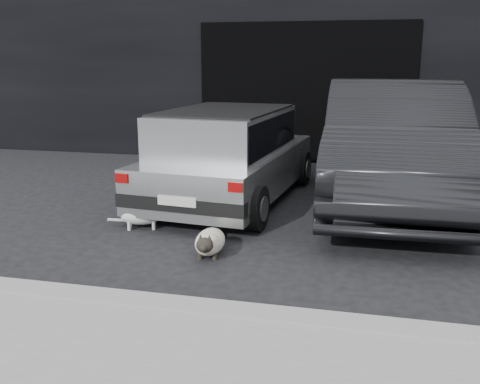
% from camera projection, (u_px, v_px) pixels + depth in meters
% --- Properties ---
extents(ground, '(80.00, 80.00, 0.00)m').
position_uv_depth(ground, '(188.00, 216.00, 6.76)').
color(ground, black).
rests_on(ground, ground).
extents(building_facade, '(34.00, 4.00, 5.00)m').
position_uv_depth(building_facade, '(317.00, 32.00, 11.60)').
color(building_facade, black).
rests_on(building_facade, ground).
extents(garage_opening, '(4.00, 0.10, 2.60)m').
position_uv_depth(garage_opening, '(305.00, 94.00, 9.99)').
color(garage_opening, black).
rests_on(garage_opening, ground).
extents(curb, '(18.00, 0.25, 0.12)m').
position_uv_depth(curb, '(204.00, 312.00, 4.07)').
color(curb, gray).
rests_on(curb, ground).
extents(silver_hatchback, '(2.01, 3.63, 1.29)m').
position_uv_depth(silver_hatchback, '(228.00, 151.00, 7.33)').
color(silver_hatchback, '#A7A9AC').
rests_on(silver_hatchback, ground).
extents(second_car, '(1.85, 5.05, 1.65)m').
position_uv_depth(second_car, '(392.00, 142.00, 7.30)').
color(second_car, black).
rests_on(second_car, ground).
extents(cat_siamese, '(0.36, 0.88, 0.30)m').
position_uv_depth(cat_siamese, '(209.00, 242.00, 5.39)').
color(cat_siamese, beige).
rests_on(cat_siamese, ground).
extents(cat_white, '(0.67, 0.38, 0.33)m').
position_uv_depth(cat_white, '(144.00, 215.00, 6.24)').
color(cat_white, silver).
rests_on(cat_white, ground).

